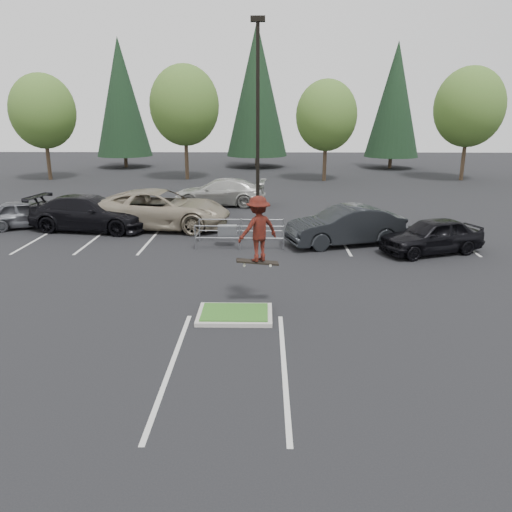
{
  "coord_description": "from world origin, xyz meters",
  "views": [
    {
      "loc": [
        0.87,
        -13.65,
        5.87
      ],
      "look_at": [
        0.6,
        1.5,
        1.43
      ],
      "focal_mm": 35.0,
      "sensor_mm": 36.0,
      "label": 1
    }
  ],
  "objects_px": {
    "decid_d": "(469,110)",
    "car_r_charc": "(345,226)",
    "decid_b": "(185,108)",
    "skateboarder": "(257,229)",
    "decid_c": "(326,118)",
    "car_r_black": "(433,236)",
    "car_l_grey": "(26,214)",
    "car_far_silver": "(221,192)",
    "conif_b": "(257,90)",
    "conif_a": "(121,98)",
    "cart_corral": "(230,231)",
    "car_l_tan": "(160,209)",
    "decid_a": "(43,114)",
    "light_pole": "(258,137)",
    "conif_c": "(395,100)",
    "car_l_black": "(89,213)"
  },
  "relations": [
    {
      "from": "conif_a",
      "to": "car_r_charc",
      "type": "xyz_separation_m",
      "value": [
        18.5,
        -31.66,
        -6.23
      ]
    },
    {
      "from": "decid_a",
      "to": "car_r_charc",
      "type": "distance_m",
      "value": 31.62
    },
    {
      "from": "car_l_grey",
      "to": "car_r_charc",
      "type": "relative_size",
      "value": 0.8
    },
    {
      "from": "car_l_tan",
      "to": "light_pole",
      "type": "bearing_deg",
      "value": -78.97
    },
    {
      "from": "decid_c",
      "to": "conif_c",
      "type": "bearing_deg",
      "value": 50.36
    },
    {
      "from": "conif_c",
      "to": "car_l_grey",
      "type": "bearing_deg",
      "value": -132.32
    },
    {
      "from": "light_pole",
      "to": "car_l_tan",
      "type": "bearing_deg",
      "value": -174.29
    },
    {
      "from": "decid_b",
      "to": "car_l_tan",
      "type": "distance_m",
      "value": 19.75
    },
    {
      "from": "car_l_black",
      "to": "car_r_black",
      "type": "xyz_separation_m",
      "value": [
        16.0,
        -3.92,
        -0.12
      ]
    },
    {
      "from": "decid_b",
      "to": "car_l_tan",
      "type": "relative_size",
      "value": 1.36
    },
    {
      "from": "skateboarder",
      "to": "car_r_black",
      "type": "distance_m",
      "value": 9.63
    },
    {
      "from": "decid_d",
      "to": "conif_c",
      "type": "height_order",
      "value": "conif_c"
    },
    {
      "from": "light_pole",
      "to": "car_r_black",
      "type": "bearing_deg",
      "value": -33.69
    },
    {
      "from": "car_l_black",
      "to": "decid_c",
      "type": "bearing_deg",
      "value": -27.26
    },
    {
      "from": "skateboarder",
      "to": "car_r_charc",
      "type": "bearing_deg",
      "value": -148.29
    },
    {
      "from": "conif_a",
      "to": "car_r_black",
      "type": "bearing_deg",
      "value": -56.31
    },
    {
      "from": "car_r_charc",
      "to": "light_pole",
      "type": "bearing_deg",
      "value": -149.14
    },
    {
      "from": "light_pole",
      "to": "cart_corral",
      "type": "distance_m",
      "value": 5.68
    },
    {
      "from": "conif_a",
      "to": "cart_corral",
      "type": "xyz_separation_m",
      "value": [
        13.34,
        -32.0,
        -6.4
      ]
    },
    {
      "from": "car_r_charc",
      "to": "car_r_black",
      "type": "bearing_deg",
      "value": 52.45
    },
    {
      "from": "decid_d",
      "to": "car_r_charc",
      "type": "distance_m",
      "value": 26.29
    },
    {
      "from": "decid_c",
      "to": "car_r_black",
      "type": "relative_size",
      "value": 1.88
    },
    {
      "from": "car_l_black",
      "to": "decid_a",
      "type": "bearing_deg",
      "value": 36.87
    },
    {
      "from": "conif_c",
      "to": "decid_d",
      "type": "bearing_deg",
      "value": -66.47
    },
    {
      "from": "car_l_tan",
      "to": "car_l_grey",
      "type": "bearing_deg",
      "value": 95.32
    },
    {
      "from": "car_r_charc",
      "to": "cart_corral",
      "type": "bearing_deg",
      "value": -102.98
    },
    {
      "from": "skateboarder",
      "to": "car_far_silver",
      "type": "height_order",
      "value": "skateboarder"
    },
    {
      "from": "car_far_silver",
      "to": "car_l_tan",
      "type": "bearing_deg",
      "value": -17.41
    },
    {
      "from": "decid_b",
      "to": "car_l_grey",
      "type": "height_order",
      "value": "decid_b"
    },
    {
      "from": "light_pole",
      "to": "skateboarder",
      "type": "height_order",
      "value": "light_pole"
    },
    {
      "from": "car_r_black",
      "to": "car_far_silver",
      "type": "bearing_deg",
      "value": -157.75
    },
    {
      "from": "decid_c",
      "to": "decid_d",
      "type": "distance_m",
      "value": 12.03
    },
    {
      "from": "car_l_tan",
      "to": "car_l_grey",
      "type": "height_order",
      "value": "car_l_tan"
    },
    {
      "from": "decid_d",
      "to": "decid_b",
      "type": "bearing_deg",
      "value": 179.52
    },
    {
      "from": "conif_c",
      "to": "cart_corral",
      "type": "height_order",
      "value": "conif_c"
    },
    {
      "from": "decid_c",
      "to": "car_far_silver",
      "type": "height_order",
      "value": "decid_c"
    },
    {
      "from": "car_l_grey",
      "to": "car_r_charc",
      "type": "bearing_deg",
      "value": -122.41
    },
    {
      "from": "decid_b",
      "to": "car_far_silver",
      "type": "distance_m",
      "value": 14.16
    },
    {
      "from": "conif_a",
      "to": "car_r_charc",
      "type": "bearing_deg",
      "value": -59.7
    },
    {
      "from": "skateboarder",
      "to": "car_l_grey",
      "type": "bearing_deg",
      "value": -71.44
    },
    {
      "from": "decid_b",
      "to": "skateboarder",
      "type": "bearing_deg",
      "value": -77.29
    },
    {
      "from": "decid_d",
      "to": "car_r_charc",
      "type": "relative_size",
      "value": 1.78
    },
    {
      "from": "conif_c",
      "to": "car_l_tan",
      "type": "distance_m",
      "value": 34.07
    },
    {
      "from": "conif_a",
      "to": "car_l_black",
      "type": "bearing_deg",
      "value": -78.34
    },
    {
      "from": "car_far_silver",
      "to": "conif_b",
      "type": "bearing_deg",
      "value": 178.97
    },
    {
      "from": "decid_c",
      "to": "car_l_black",
      "type": "bearing_deg",
      "value": -126.49
    },
    {
      "from": "car_l_grey",
      "to": "decid_d",
      "type": "bearing_deg",
      "value": -78.66
    },
    {
      "from": "decid_a",
      "to": "car_far_silver",
      "type": "relative_size",
      "value": 1.53
    },
    {
      "from": "skateboarder",
      "to": "car_r_charc",
      "type": "distance_m",
      "value": 8.43
    },
    {
      "from": "cart_corral",
      "to": "car_l_grey",
      "type": "height_order",
      "value": "car_l_grey"
    }
  ]
}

